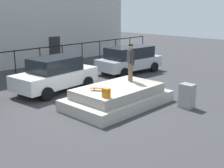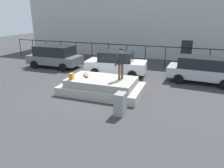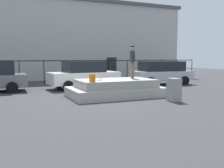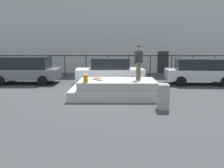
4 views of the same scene
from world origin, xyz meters
name	(u,v)px [view 3 (image 3 of 4)]	position (x,y,z in m)	size (l,w,h in m)	color
ground_plane	(101,97)	(0.00, 0.00, 0.00)	(60.00, 60.00, 0.00)	#38383A
concrete_ledge	(116,89)	(0.71, -0.30, 0.40)	(4.67, 2.73, 0.87)	#ADA89E
skateboarder	(132,60)	(1.77, -0.09, 1.87)	(0.54, 0.78, 1.71)	brown
skateboard	(96,78)	(-0.33, -0.23, 0.97)	(0.61, 0.75, 0.12)	brown
backpack	(92,78)	(-0.81, -1.08, 1.05)	(0.28, 0.20, 0.36)	orange
car_white_sedan_mid	(84,75)	(0.24, 3.61, 0.89)	(4.57, 2.44, 1.75)	white
car_silver_hatchback_far	(161,72)	(6.24, 3.78, 0.91)	(4.55, 2.39, 1.70)	#B7B7BC
utility_box	(174,90)	(2.57, -2.62, 0.52)	(0.44, 0.60, 1.04)	gray
fence_row	(67,68)	(0.00, 7.21, 1.21)	(24.06, 0.06, 1.78)	black
warehouse_building	(51,40)	(0.00, 13.73, 3.66)	(25.73, 7.18, 7.29)	#B2B2AD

